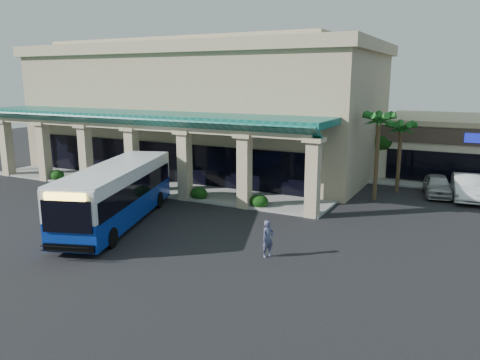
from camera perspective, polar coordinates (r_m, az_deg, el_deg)
The scene contains 11 objects.
ground at distance 26.46m, azimuth -7.48°, elevation -5.64°, with size 110.00×110.00×0.00m, color black.
main_building at distance 43.04m, azimuth -4.37°, elevation 8.99°, with size 30.80×14.80×11.35m, color tan, non-canonical shape.
arcade at distance 35.84m, azimuth -12.00°, elevation 3.58°, with size 30.00×6.20×5.70m, color #0E544B, non-canonical shape.
palm_0 at distance 32.55m, azimuth 16.37°, elevation 3.30°, with size 2.40×2.40×6.60m, color #155118, non-canonical shape.
palm_1 at distance 35.37m, azimuth 18.86°, elevation 3.16°, with size 2.40×2.40×5.80m, color #155118, non-canonical shape.
palm_2 at distance 46.12m, azimuth -26.46°, elevation 4.76°, with size 2.40×2.40×6.20m, color #155118, non-canonical shape.
broadleaf_tree at distance 40.64m, azimuth 17.09°, elevation 3.67°, with size 2.60×2.60×4.81m, color black, non-canonical shape.
transit_bus at distance 27.32m, azimuth -14.71°, elevation -1.76°, with size 2.76×11.85×3.31m, color #0C2F9D, non-canonical shape.
pedestrian at distance 21.70m, azimuth 3.42°, elevation -7.17°, with size 0.63×0.42×1.74m, color #494E6F.
car_silver at distance 35.71m, azimuth 22.93°, elevation -0.60°, with size 1.76×4.37×1.49m, color #A9A9AA.
car_white at distance 35.51m, azimuth 25.96°, elevation -0.77°, with size 1.78×5.11×1.68m, color white.
Camera 1 is at (14.45, -20.64, 8.06)m, focal length 35.00 mm.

